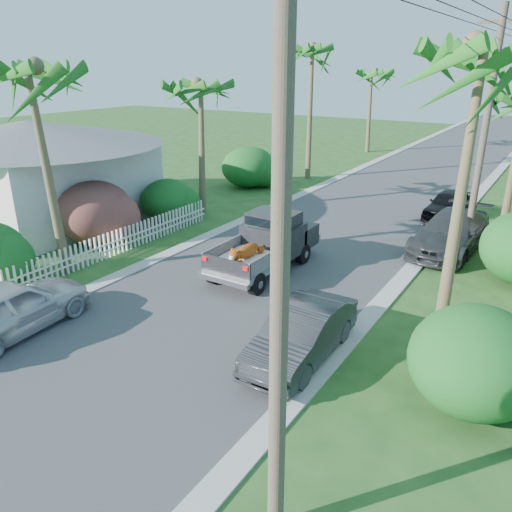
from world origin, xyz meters
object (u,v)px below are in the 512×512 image
Objects in this scene: palm_l_c at (313,48)px; palm_r_a at (483,47)px; parked_car_rn at (302,334)px; palm_l_b at (199,85)px; utility_pole_b at (484,135)px; pickup_truck at (269,242)px; parked_car_ln at (10,308)px; palm_l_a at (32,68)px; palm_l_d at (373,72)px; parked_car_rf at (449,205)px; parked_car_rm at (451,233)px; house_left at (35,175)px; utility_pole_a at (280,267)px.

palm_r_a is (12.30, -16.00, -0.49)m from palm_l_c.
palm_l_c is at bearing 115.21° from parked_car_rn.
utility_pole_b is (12.40, 1.00, -1.55)m from palm_l_b.
palm_r_a is (6.52, -1.48, 6.41)m from pickup_truck.
pickup_truck is at bearing -118.09° from parked_car_ln.
palm_l_c reaches higher than pickup_truck.
palm_l_a is 0.94× the size of palm_r_a.
palm_l_b is 22.00m from palm_l_d.
palm_r_a is at bearing -52.45° from palm_l_c.
palm_l_a is at bearing -120.33° from parked_car_rf.
pickup_truck is at bearing -129.62° from parked_car_rm.
parked_car_rf is 13.22m from palm_l_b.
palm_l_b is 14.47m from palm_r_a.
parked_car_ln is at bearing -147.20° from palm_r_a.
house_left is (-16.60, 4.29, 1.44)m from parked_car_rn.
palm_l_c is 1.19× the size of palm_l_d.
palm_l_d is (-10.36, 16.42, 5.77)m from parked_car_rf.
palm_r_a is 0.97× the size of house_left.
parked_car_rf is at bearing 108.17° from parked_car_rm.
parked_car_rn is 11.19m from utility_pole_b.
utility_pole_b reaches higher than palm_l_d.
palm_l_c is (-11.00, 9.16, 7.14)m from parked_car_rm.
parked_car_ln is 0.51× the size of utility_pole_b.
palm_l_a reaches higher than palm_l_b.
utility_pole_a is at bearing -58.44° from pickup_truck.
pickup_truck is at bearing -107.74° from parked_car_rf.
parked_car_rm is 15.94m from parked_car_ln.
parked_car_rn is 0.46× the size of utility_pole_b.
utility_pole_a is 15.00m from utility_pole_b.
palm_l_d is at bearing 126.53° from parked_car_rf.
palm_l_d is at bearing 90.55° from palm_l_a.
utility_pole_b is (-0.70, 7.00, -2.82)m from palm_r_a.
palm_l_c is (0.20, 19.00, 0.98)m from palm_l_a.
utility_pole_b is (11.80, 10.00, -2.33)m from palm_l_a.
utility_pole_b is at bearing 20.01° from parked_car_rm.
house_left reaches higher than parked_car_ln.
parked_car_rm is at bearing 92.32° from utility_pole_a.
parked_car_ln is 0.52× the size of palm_r_a.
utility_pole_a reaches higher than palm_l_b.
house_left is at bearing 149.53° from palm_l_a.
house_left is (-18.00, -5.84, 1.35)m from parked_car_rm.
parked_car_ln reaches higher than parked_car_rn.
palm_l_d reaches higher than palm_l_b.
palm_l_c reaches higher than parked_car_rn.
pickup_truck is 9.53m from palm_l_a.
parked_car_rm is 0.59× the size of utility_pole_b.
parked_car_rm is 4.88m from parked_car_rf.
house_left is (-6.20, -5.00, -4.03)m from palm_l_b.
utility_pole_b is (11.60, -9.00, -3.31)m from palm_l_c.
palm_l_d is at bearing 114.57° from palm_r_a.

